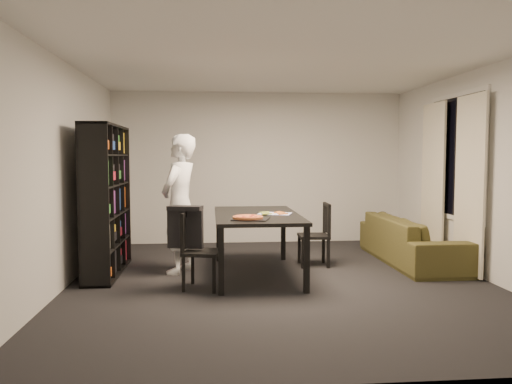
{
  "coord_description": "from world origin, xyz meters",
  "views": [
    {
      "loc": [
        -0.83,
        -5.88,
        1.51
      ],
      "look_at": [
        -0.25,
        0.45,
        1.05
      ],
      "focal_mm": 35.0,
      "sensor_mm": 36.0,
      "label": 1
    }
  ],
  "objects": [
    {
      "name": "curtain_right",
      "position": [
        2.4,
        1.12,
        1.15
      ],
      "size": [
        0.03,
        0.7,
        2.25
      ],
      "primitive_type": "cube",
      "color": "beige",
      "rests_on": "room"
    },
    {
      "name": "baking_tray",
      "position": [
        -0.38,
        -0.22,
        0.79
      ],
      "size": [
        0.47,
        0.41,
        0.01
      ],
      "primitive_type": "cube",
      "rotation": [
        0.0,
        0.0,
        -0.26
      ],
      "color": "black",
      "rests_on": "dining_table"
    },
    {
      "name": "curtain_left",
      "position": [
        2.4,
        0.08,
        1.15
      ],
      "size": [
        0.03,
        0.7,
        2.25
      ],
      "primitive_type": "cube",
      "color": "beige",
      "rests_on": "room"
    },
    {
      "name": "pizza_slices",
      "position": [
        -0.06,
        0.27,
        0.8
      ],
      "size": [
        0.38,
        0.32,
        0.01
      ],
      "primitive_type": null,
      "rotation": [
        0.0,
        0.0,
        -0.03
      ],
      "color": "gold",
      "rests_on": "dining_table"
    },
    {
      "name": "chair_left",
      "position": [
        -1.01,
        -0.23,
        0.5
      ],
      "size": [
        0.5,
        0.5,
        0.88
      ],
      "rotation": [
        0.0,
        0.0,
        1.32
      ],
      "color": "black",
      "rests_on": "room"
    },
    {
      "name": "room",
      "position": [
        0.0,
        0.0,
        1.3
      ],
      "size": [
        5.01,
        5.51,
        2.61
      ],
      "color": "black",
      "rests_on": "ground"
    },
    {
      "name": "kitchen_towel",
      "position": [
        -0.03,
        0.29,
        0.79
      ],
      "size": [
        0.47,
        0.41,
        0.01
      ],
      "primitive_type": "cube",
      "rotation": [
        0.0,
        0.0,
        -0.31
      ],
      "color": "white",
      "rests_on": "dining_table"
    },
    {
      "name": "draped_jacket",
      "position": [
        -1.12,
        -0.2,
        0.72
      ],
      "size": [
        0.42,
        0.26,
        0.48
      ],
      "rotation": [
        0.0,
        0.0,
        1.32
      ],
      "color": "black",
      "rests_on": "chair_left"
    },
    {
      "name": "window_frame",
      "position": [
        2.48,
        0.6,
        1.5
      ],
      "size": [
        0.03,
        1.52,
        1.72
      ],
      "primitive_type": "cube",
      "color": "white",
      "rests_on": "room"
    },
    {
      "name": "sofa",
      "position": [
        2.02,
        0.9,
        0.32
      ],
      "size": [
        0.86,
        2.21,
        0.64
      ],
      "primitive_type": "imported",
      "rotation": [
        0.0,
        0.0,
        1.57
      ],
      "color": "#3B3917",
      "rests_on": "room"
    },
    {
      "name": "window_pane",
      "position": [
        2.48,
        0.6,
        1.5
      ],
      "size": [
        0.02,
        1.4,
        1.6
      ],
      "primitive_type": "cube",
      "color": "black",
      "rests_on": "room"
    },
    {
      "name": "chair_right",
      "position": [
        0.66,
        0.81,
        0.49
      ],
      "size": [
        0.41,
        0.41,
        0.86
      ],
      "rotation": [
        0.0,
        0.0,
        -1.6
      ],
      "color": "black",
      "rests_on": "room"
    },
    {
      "name": "dining_table",
      "position": [
        -0.25,
        0.35,
        0.71
      ],
      "size": [
        1.04,
        1.88,
        0.78
      ],
      "color": "black",
      "rests_on": "room"
    },
    {
      "name": "person",
      "position": [
        -1.23,
        0.58,
        0.89
      ],
      "size": [
        0.65,
        0.77,
        1.79
      ],
      "primitive_type": "imported",
      "rotation": [
        0.0,
        0.0,
        -1.98
      ],
      "color": "white",
      "rests_on": "room"
    },
    {
      "name": "bookshelf",
      "position": [
        -2.16,
        0.6,
        0.95
      ],
      "size": [
        0.35,
        1.5,
        1.9
      ],
      "primitive_type": "cube",
      "color": "black",
      "rests_on": "room"
    },
    {
      "name": "pepperoni_pizza",
      "position": [
        -0.41,
        -0.22,
        0.81
      ],
      "size": [
        0.35,
        0.35,
        0.03
      ],
      "rotation": [
        0.0,
        0.0,
        0.09
      ],
      "color": "#A95931",
      "rests_on": "dining_table"
    }
  ]
}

